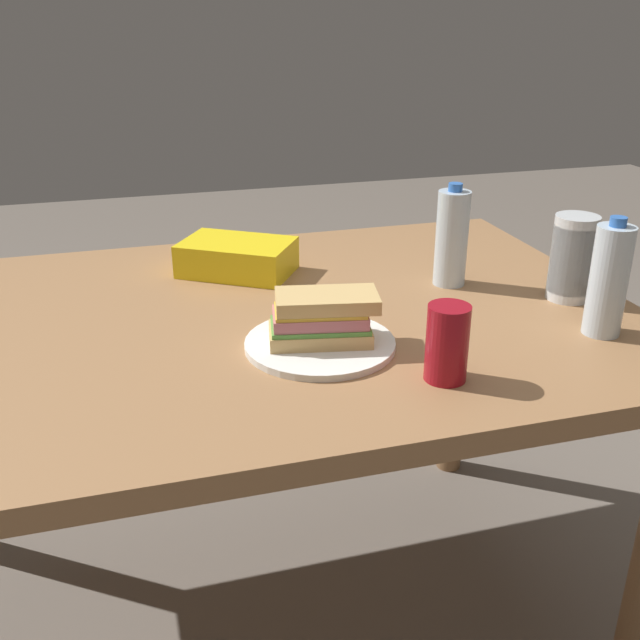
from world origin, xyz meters
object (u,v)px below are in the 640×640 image
plastic_cup_stack (572,258)px  water_bottle_spare (609,280)px  sandwich (322,318)px  soda_can_red (447,343)px  paper_plate (320,344)px  chip_bag (237,257)px  dining_table (251,359)px  water_bottle_tall (452,238)px

plastic_cup_stack → water_bottle_spare: bearing=-103.2°
sandwich → soda_can_red: 0.22m
paper_plate → chip_bag: (-0.07, 0.41, 0.03)m
paper_plate → water_bottle_spare: size_ratio=1.21×
paper_plate → sandwich: sandwich is taller
soda_can_red → chip_bag: 0.61m
sandwich → water_bottle_spare: (0.49, -0.08, 0.05)m
dining_table → water_bottle_spare: (0.58, -0.25, 0.19)m
water_bottle_tall → chip_bag: bearing=155.5°
dining_table → sandwich: sandwich is taller
soda_can_red → chip_bag: size_ratio=0.53×
soda_can_red → water_bottle_spare: water_bottle_spare is taller
sandwich → plastic_cup_stack: bearing=8.6°
water_bottle_tall → plastic_cup_stack: 0.24m
sandwich → water_bottle_tall: 0.40m
dining_table → paper_plate: paper_plate is taller
paper_plate → sandwich: bearing=15.7°
sandwich → plastic_cup_stack: size_ratio=1.18×
soda_can_red → plastic_cup_stack: (0.38, 0.24, 0.02)m
chip_bag → water_bottle_tall: 0.45m
sandwich → plastic_cup_stack: plastic_cup_stack is taller
dining_table → water_bottle_tall: bearing=7.1°
dining_table → sandwich: (0.09, -0.17, 0.14)m
sandwich → water_bottle_tall: water_bottle_tall is taller
plastic_cup_stack → water_bottle_spare: 0.17m
dining_table → soda_can_red: 0.44m
plastic_cup_stack → soda_can_red: bearing=-147.0°
chip_bag → water_bottle_spare: 0.74m
paper_plate → water_bottle_spare: (0.49, -0.08, 0.09)m
sandwich → chip_bag: (-0.07, 0.41, -0.02)m
plastic_cup_stack → dining_table: bearing=172.1°
water_bottle_spare → paper_plate: bearing=170.7°
plastic_cup_stack → sandwich: bearing=-171.4°
chip_bag → water_bottle_spare: (0.56, -0.49, 0.06)m
chip_bag → dining_table: bearing=117.6°
chip_bag → sandwich: bearing=132.7°
soda_can_red → chip_bag: (-0.22, 0.57, -0.03)m
paper_plate → water_bottle_tall: water_bottle_tall is taller
water_bottle_spare → plastic_cup_stack: bearing=76.8°
water_bottle_tall → water_bottle_spare: (0.15, -0.30, 0.00)m
dining_table → water_bottle_spare: water_bottle_spare is taller
water_bottle_tall → dining_table: bearing=-172.9°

